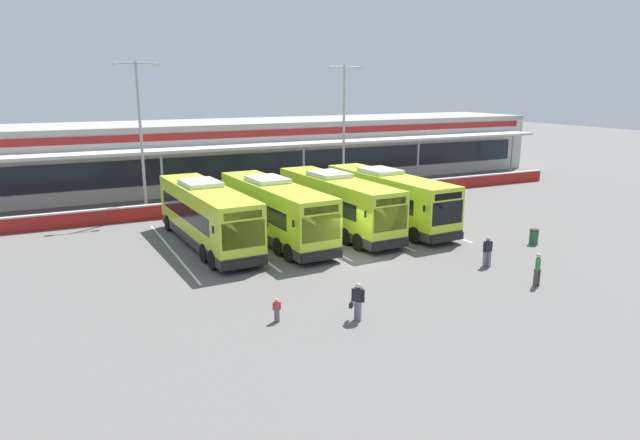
# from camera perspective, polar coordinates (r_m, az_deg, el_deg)

# --- Properties ---
(ground_plane) EXTENTS (200.00, 200.00, 0.00)m
(ground_plane) POSITION_cam_1_polar(r_m,az_deg,el_deg) (31.34, 2.85, -3.95)
(ground_plane) COLOR #605E5B
(terminal_building) EXTENTS (70.00, 13.00, 6.00)m
(terminal_building) POSITION_cam_1_polar(r_m,az_deg,el_deg) (55.33, -10.89, 6.64)
(terminal_building) COLOR #B7B7B2
(terminal_building) RESTS_ON ground
(red_barrier_wall) EXTENTS (60.00, 0.40, 1.10)m
(red_barrier_wall) POSITION_cam_1_polar(r_m,az_deg,el_deg) (44.03, -6.37, 1.84)
(red_barrier_wall) COLOR maroon
(red_barrier_wall) RESTS_ON ground
(coach_bus_leftmost) EXTENTS (3.30, 12.24, 3.78)m
(coach_bus_leftmost) POSITION_cam_1_polar(r_m,az_deg,el_deg) (34.19, -11.36, 0.39)
(coach_bus_leftmost) COLOR #B7DB2D
(coach_bus_leftmost) RESTS_ON ground
(coach_bus_left_centre) EXTENTS (3.30, 12.24, 3.78)m
(coach_bus_left_centre) POSITION_cam_1_polar(r_m,az_deg,el_deg) (34.88, -4.64, 0.87)
(coach_bus_left_centre) COLOR #B7DB2D
(coach_bus_left_centre) RESTS_ON ground
(coach_bus_centre) EXTENTS (3.30, 12.24, 3.78)m
(coach_bus_centre) POSITION_cam_1_polar(r_m,az_deg,el_deg) (36.91, 1.67, 1.61)
(coach_bus_centre) COLOR #B7DB2D
(coach_bus_centre) RESTS_ON ground
(coach_bus_right_centre) EXTENTS (3.30, 12.24, 3.78)m
(coach_bus_right_centre) POSITION_cam_1_polar(r_m,az_deg,el_deg) (38.65, 6.86, 2.06)
(coach_bus_right_centre) COLOR #B7DB2D
(coach_bus_right_centre) RESTS_ON ground
(bay_stripe_far_west) EXTENTS (0.14, 13.00, 0.01)m
(bay_stripe_far_west) POSITION_cam_1_polar(r_m,az_deg,el_deg) (33.99, -14.74, -2.98)
(bay_stripe_far_west) COLOR silver
(bay_stripe_far_west) RESTS_ON ground
(bay_stripe_west) EXTENTS (0.14, 13.00, 0.01)m
(bay_stripe_west) POSITION_cam_1_polar(r_m,az_deg,el_deg) (35.01, -8.01, -2.18)
(bay_stripe_west) COLOR silver
(bay_stripe_west) RESTS_ON ground
(bay_stripe_mid_west) EXTENTS (0.14, 13.00, 0.01)m
(bay_stripe_mid_west) POSITION_cam_1_polar(r_m,az_deg,el_deg) (36.48, -1.74, -1.41)
(bay_stripe_mid_west) COLOR silver
(bay_stripe_mid_west) RESTS_ON ground
(bay_stripe_centre) EXTENTS (0.14, 13.00, 0.01)m
(bay_stripe_centre) POSITION_cam_1_polar(r_m,az_deg,el_deg) (38.36, 3.97, -0.69)
(bay_stripe_centre) COLOR silver
(bay_stripe_centre) RESTS_ON ground
(bay_stripe_mid_east) EXTENTS (0.14, 13.00, 0.01)m
(bay_stripe_mid_east) POSITION_cam_1_polar(r_m,az_deg,el_deg) (40.59, 9.10, -0.04)
(bay_stripe_mid_east) COLOR silver
(bay_stripe_mid_east) RESTS_ON ground
(pedestrian_with_handbag) EXTENTS (0.55, 0.59, 1.62)m
(pedestrian_with_handbag) POSITION_cam_1_polar(r_m,az_deg,el_deg) (23.16, 3.82, -8.13)
(pedestrian_with_handbag) COLOR slate
(pedestrian_with_handbag) RESTS_ON ground
(pedestrian_in_dark_coat) EXTENTS (0.54, 0.33, 1.62)m
(pedestrian_in_dark_coat) POSITION_cam_1_polar(r_m,az_deg,el_deg) (31.05, 16.56, -2.99)
(pedestrian_in_dark_coat) COLOR slate
(pedestrian_in_dark_coat) RESTS_ON ground
(pedestrian_child) EXTENTS (0.33, 0.21, 1.00)m
(pedestrian_child) POSITION_cam_1_polar(r_m,az_deg,el_deg) (23.17, -4.39, -8.97)
(pedestrian_child) COLOR slate
(pedestrian_child) RESTS_ON ground
(pedestrian_near_bin) EXTENTS (0.47, 0.42, 1.62)m
(pedestrian_near_bin) POSITION_cam_1_polar(r_m,az_deg,el_deg) (28.88, 21.13, -4.58)
(pedestrian_near_bin) COLOR #4C4238
(pedestrian_near_bin) RESTS_ON ground
(lamp_post_west) EXTENTS (3.24, 0.28, 11.00)m
(lamp_post_west) POSITION_cam_1_polar(r_m,az_deg,el_deg) (42.70, -17.68, 8.71)
(lamp_post_west) COLOR #9E9EA3
(lamp_post_west) RESTS_ON ground
(lamp_post_centre) EXTENTS (3.24, 0.28, 11.00)m
(lamp_post_centre) POSITION_cam_1_polar(r_m,az_deg,el_deg) (48.65, 2.43, 9.83)
(lamp_post_centre) COLOR #9E9EA3
(lamp_post_centre) RESTS_ON ground
(litter_bin) EXTENTS (0.54, 0.54, 0.93)m
(litter_bin) POSITION_cam_1_polar(r_m,az_deg,el_deg) (36.39, 20.80, -1.59)
(litter_bin) COLOR #2D5133
(litter_bin) RESTS_ON ground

